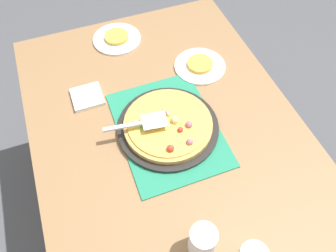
% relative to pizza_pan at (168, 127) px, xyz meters
% --- Properties ---
extents(ground_plane, '(8.00, 8.00, 0.00)m').
position_rel_pizza_pan_xyz_m(ground_plane, '(0.00, 0.00, -0.76)').
color(ground_plane, '#4C4C51').
extents(dining_table, '(1.40, 1.00, 0.75)m').
position_rel_pizza_pan_xyz_m(dining_table, '(0.00, 0.00, -0.12)').
color(dining_table, olive).
rests_on(dining_table, ground_plane).
extents(placemat, '(0.48, 0.36, 0.01)m').
position_rel_pizza_pan_xyz_m(placemat, '(0.00, 0.00, -0.01)').
color(placemat, '#237F5B').
rests_on(placemat, dining_table).
extents(pizza_pan, '(0.38, 0.38, 0.01)m').
position_rel_pizza_pan_xyz_m(pizza_pan, '(0.00, 0.00, 0.00)').
color(pizza_pan, black).
rests_on(pizza_pan, placemat).
extents(pizza, '(0.33, 0.33, 0.05)m').
position_rel_pizza_pan_xyz_m(pizza, '(-0.00, 0.00, 0.02)').
color(pizza, tan).
rests_on(pizza, pizza_pan).
extents(plate_near_left, '(0.22, 0.22, 0.01)m').
position_rel_pizza_pan_xyz_m(plate_near_left, '(0.55, 0.05, -0.01)').
color(plate_near_left, white).
rests_on(plate_near_left, dining_table).
extents(plate_far_right, '(0.22, 0.22, 0.01)m').
position_rel_pizza_pan_xyz_m(plate_far_right, '(0.26, -0.24, -0.01)').
color(plate_far_right, white).
rests_on(plate_far_right, dining_table).
extents(served_slice_left, '(0.11, 0.11, 0.02)m').
position_rel_pizza_pan_xyz_m(served_slice_left, '(0.55, 0.05, 0.01)').
color(served_slice_left, gold).
rests_on(served_slice_left, plate_near_left).
extents(served_slice_right, '(0.11, 0.11, 0.02)m').
position_rel_pizza_pan_xyz_m(served_slice_right, '(0.26, -0.24, 0.01)').
color(served_slice_right, gold).
rests_on(served_slice_right, plate_far_right).
extents(cup_far, '(0.08, 0.08, 0.12)m').
position_rel_pizza_pan_xyz_m(cup_far, '(-0.44, 0.06, 0.05)').
color(cup_far, white).
rests_on(cup_far, dining_table).
extents(pizza_server, '(0.08, 0.23, 0.01)m').
position_rel_pizza_pan_xyz_m(pizza_server, '(0.01, 0.10, 0.06)').
color(pizza_server, silver).
rests_on(pizza_server, pizza).
extents(napkin_stack, '(0.12, 0.12, 0.02)m').
position_rel_pizza_pan_xyz_m(napkin_stack, '(0.26, 0.25, -0.01)').
color(napkin_stack, white).
rests_on(napkin_stack, dining_table).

